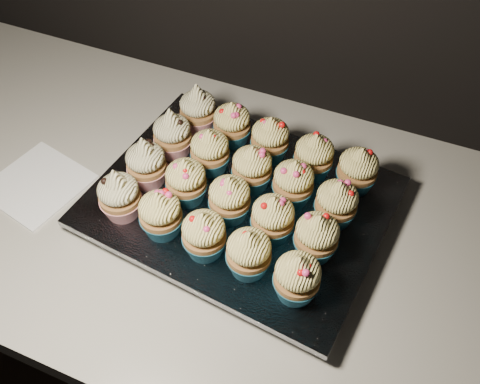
% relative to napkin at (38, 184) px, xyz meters
% --- Properties ---
extents(cabinet, '(2.40, 0.60, 0.86)m').
position_rel_napkin_xyz_m(cabinet, '(0.08, 0.07, -0.47)').
color(cabinet, black).
rests_on(cabinet, ground).
extents(worktop, '(2.44, 0.64, 0.04)m').
position_rel_napkin_xyz_m(worktop, '(0.08, 0.07, -0.02)').
color(worktop, beige).
rests_on(worktop, cabinet).
extents(napkin, '(0.17, 0.17, 0.00)m').
position_rel_napkin_xyz_m(napkin, '(0.00, 0.00, 0.00)').
color(napkin, white).
rests_on(napkin, worktop).
extents(baking_tray, '(0.43, 0.35, 0.02)m').
position_rel_napkin_xyz_m(baking_tray, '(0.33, 0.08, 0.01)').
color(baking_tray, black).
rests_on(baking_tray, worktop).
extents(foil_lining, '(0.47, 0.38, 0.01)m').
position_rel_napkin_xyz_m(foil_lining, '(0.33, 0.08, 0.03)').
color(foil_lining, silver).
rests_on(foil_lining, baking_tray).
extents(cupcake_0, '(0.06, 0.06, 0.10)m').
position_rel_napkin_xyz_m(cupcake_0, '(0.18, -0.01, 0.07)').
color(cupcake_0, '#A71724').
rests_on(cupcake_0, foil_lining).
extents(cupcake_1, '(0.06, 0.06, 0.08)m').
position_rel_napkin_xyz_m(cupcake_1, '(0.25, -0.02, 0.07)').
color(cupcake_1, '#195B76').
rests_on(cupcake_1, foil_lining).
extents(cupcake_2, '(0.06, 0.06, 0.08)m').
position_rel_napkin_xyz_m(cupcake_2, '(0.32, -0.03, 0.07)').
color(cupcake_2, '#195B76').
rests_on(cupcake_2, foil_lining).
extents(cupcake_3, '(0.06, 0.06, 0.08)m').
position_rel_napkin_xyz_m(cupcake_3, '(0.39, -0.03, 0.07)').
color(cupcake_3, '#195B76').
rests_on(cupcake_3, foil_lining).
extents(cupcake_4, '(0.06, 0.06, 0.08)m').
position_rel_napkin_xyz_m(cupcake_4, '(0.46, -0.04, 0.07)').
color(cupcake_4, '#195B76').
rests_on(cupcake_4, foil_lining).
extents(cupcake_5, '(0.06, 0.06, 0.10)m').
position_rel_napkin_xyz_m(cupcake_5, '(0.19, 0.06, 0.07)').
color(cupcake_5, '#A71724').
rests_on(cupcake_5, foil_lining).
extents(cupcake_6, '(0.06, 0.06, 0.08)m').
position_rel_napkin_xyz_m(cupcake_6, '(0.26, 0.05, 0.07)').
color(cupcake_6, '#195B76').
rests_on(cupcake_6, foil_lining).
extents(cupcake_7, '(0.06, 0.06, 0.08)m').
position_rel_napkin_xyz_m(cupcake_7, '(0.33, 0.04, 0.07)').
color(cupcake_7, '#195B76').
rests_on(cupcake_7, foil_lining).
extents(cupcake_8, '(0.06, 0.06, 0.08)m').
position_rel_napkin_xyz_m(cupcake_8, '(0.40, 0.03, 0.07)').
color(cupcake_8, '#195B76').
rests_on(cupcake_8, foil_lining).
extents(cupcake_9, '(0.06, 0.06, 0.08)m').
position_rel_napkin_xyz_m(cupcake_9, '(0.47, 0.03, 0.07)').
color(cupcake_9, '#195B76').
rests_on(cupcake_9, foil_lining).
extents(cupcake_10, '(0.06, 0.06, 0.10)m').
position_rel_napkin_xyz_m(cupcake_10, '(0.19, 0.13, 0.07)').
color(cupcake_10, '#A71724').
rests_on(cupcake_10, foil_lining).
extents(cupcake_11, '(0.06, 0.06, 0.08)m').
position_rel_napkin_xyz_m(cupcake_11, '(0.26, 0.12, 0.07)').
color(cupcake_11, '#195B76').
rests_on(cupcake_11, foil_lining).
extents(cupcake_12, '(0.06, 0.06, 0.08)m').
position_rel_napkin_xyz_m(cupcake_12, '(0.34, 0.11, 0.07)').
color(cupcake_12, '#195B76').
rests_on(cupcake_12, foil_lining).
extents(cupcake_13, '(0.06, 0.06, 0.08)m').
position_rel_napkin_xyz_m(cupcake_13, '(0.41, 0.11, 0.07)').
color(cupcake_13, '#195B76').
rests_on(cupcake_13, foil_lining).
extents(cupcake_14, '(0.06, 0.06, 0.08)m').
position_rel_napkin_xyz_m(cupcake_14, '(0.48, 0.10, 0.07)').
color(cupcake_14, '#195B76').
rests_on(cupcake_14, foil_lining).
extents(cupcake_15, '(0.06, 0.06, 0.10)m').
position_rel_napkin_xyz_m(cupcake_15, '(0.20, 0.20, 0.07)').
color(cupcake_15, '#A71724').
rests_on(cupcake_15, foil_lining).
extents(cupcake_16, '(0.06, 0.06, 0.08)m').
position_rel_napkin_xyz_m(cupcake_16, '(0.27, 0.19, 0.07)').
color(cupcake_16, '#195B76').
rests_on(cupcake_16, foil_lining).
extents(cupcake_17, '(0.06, 0.06, 0.08)m').
position_rel_napkin_xyz_m(cupcake_17, '(0.34, 0.18, 0.07)').
color(cupcake_17, '#195B76').
rests_on(cupcake_17, foil_lining).
extents(cupcake_18, '(0.06, 0.06, 0.08)m').
position_rel_napkin_xyz_m(cupcake_18, '(0.42, 0.17, 0.07)').
color(cupcake_18, '#195B76').
rests_on(cupcake_18, foil_lining).
extents(cupcake_19, '(0.06, 0.06, 0.08)m').
position_rel_napkin_xyz_m(cupcake_19, '(0.49, 0.17, 0.07)').
color(cupcake_19, '#195B76').
rests_on(cupcake_19, foil_lining).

